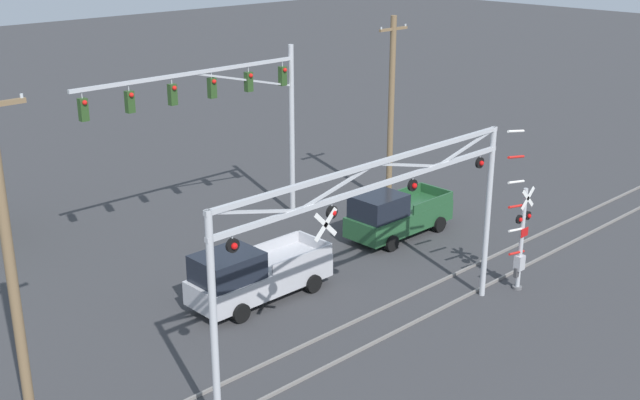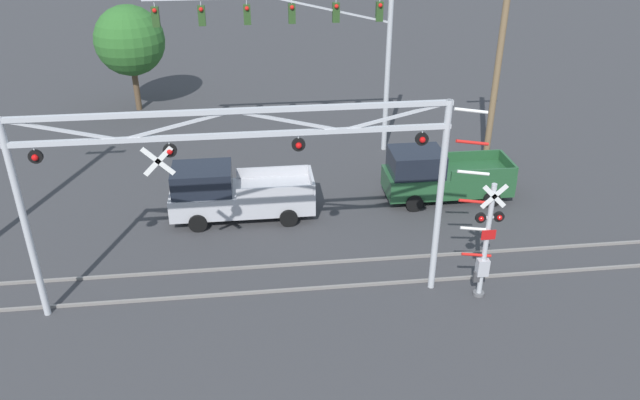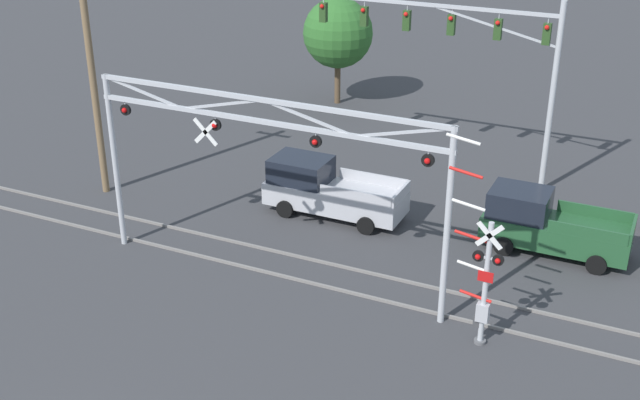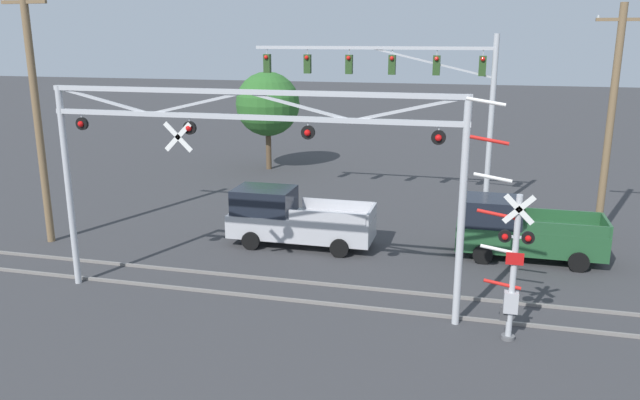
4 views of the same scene
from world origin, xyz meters
name	(u,v)px [view 4 (image 4 of 4)]	position (x,y,z in m)	size (l,w,h in m)	color
rail_track_near	(256,296)	(0.00, 11.28, 0.05)	(80.00, 0.08, 0.10)	gray
rail_track_far	(271,279)	(0.00, 12.72, 0.05)	(80.00, 0.08, 0.10)	gray
crossing_gantry	(248,150)	(-0.02, 11.00, 4.61)	(12.12, 0.26, 6.29)	#B7BABF
crossing_signal_mast	(510,264)	(7.23, 10.40, 2.10)	(1.88, 0.35, 6.29)	#B7BABF
traffic_signal_span	(420,86)	(3.71, 22.21, 5.59)	(10.61, 0.39, 7.80)	#B7BABF
pickup_truck_lead	(292,219)	(-0.37, 16.38, 1.02)	(5.43, 2.14, 2.14)	#B7B7BC
pickup_truck_following	(520,230)	(7.90, 16.97, 1.02)	(5.06, 2.14, 2.14)	#23512D
utility_pole_left	(37,115)	(-9.54, 14.44, 4.88)	(1.80, 0.28, 9.46)	brown
utility_pole_right	(610,122)	(11.04, 20.08, 4.59)	(1.80, 0.28, 8.88)	brown
background_tree_beyond_span	(268,104)	(-5.72, 29.36, 3.84)	(3.72, 3.72, 5.72)	brown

